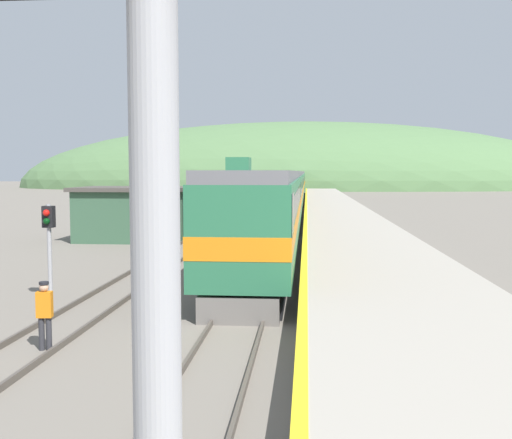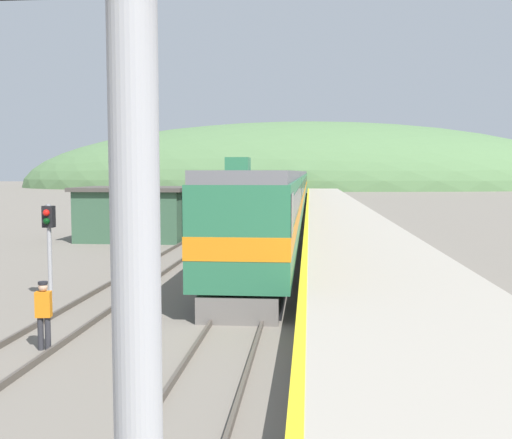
# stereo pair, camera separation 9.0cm
# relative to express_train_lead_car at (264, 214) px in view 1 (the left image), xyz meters

# --- Properties ---
(track_main) EXTENTS (1.52, 180.00, 0.16)m
(track_main) POSITION_rel_express_train_lead_car_xyz_m (0.00, 42.79, -2.28)
(track_main) COLOR #4C443D
(track_main) RESTS_ON ground
(track_siding) EXTENTS (1.52, 180.00, 0.16)m
(track_siding) POSITION_rel_express_train_lead_car_xyz_m (-4.74, 42.79, -2.28)
(track_siding) COLOR #4C443D
(track_siding) RESTS_ON ground
(platform) EXTENTS (5.85, 140.00, 0.91)m
(platform) POSITION_rel_express_train_lead_car_xyz_m (4.63, 22.79, -1.91)
(platform) COLOR #9E9689
(platform) RESTS_ON ground
(distant_hills) EXTENTS (152.61, 68.67, 34.66)m
(distant_hills) POSITION_rel_express_train_lead_car_xyz_m (0.00, 133.93, -2.36)
(distant_hills) COLOR #517547
(distant_hills) RESTS_ON ground
(station_shed) EXTENTS (6.85, 5.02, 3.32)m
(station_shed) POSITION_rel_express_train_lead_car_xyz_m (-8.85, 9.55, -0.68)
(station_shed) COLOR #385B42
(station_shed) RESTS_ON ground
(express_train_lead_car) EXTENTS (3.03, 21.70, 4.68)m
(express_train_lead_car) POSITION_rel_express_train_lead_car_xyz_m (0.00, 0.00, 0.00)
(express_train_lead_car) COLOR black
(express_train_lead_car) RESTS_ON ground
(carriage_second) EXTENTS (3.02, 21.51, 4.32)m
(carriage_second) POSITION_rel_express_train_lead_car_xyz_m (0.00, 22.72, -0.01)
(carriage_second) COLOR black
(carriage_second) RESTS_ON ground
(carriage_third) EXTENTS (3.02, 21.51, 4.32)m
(carriage_third) POSITION_rel_express_train_lead_car_xyz_m (0.00, 45.11, -0.01)
(carriage_third) COLOR black
(carriage_third) RESTS_ON ground
(carriage_fourth) EXTENTS (3.02, 21.51, 4.32)m
(carriage_fourth) POSITION_rel_express_train_lead_car_xyz_m (0.00, 67.50, -0.01)
(carriage_fourth) COLOR black
(carriage_fourth) RESTS_ON ground
(carriage_fifth) EXTENTS (3.02, 21.51, 4.32)m
(carriage_fifth) POSITION_rel_express_train_lead_car_xyz_m (0.00, 89.88, -0.01)
(carriage_fifth) COLOR black
(carriage_fifth) RESTS_ON ground
(signal_mast_main) EXTENTS (2.20, 0.42, 7.02)m
(signal_mast_main) POSITION_rel_express_train_lead_car_xyz_m (1.30, -24.51, 2.23)
(signal_mast_main) COLOR #9E9EA3
(signal_mast_main) RESTS_ON ground
(signal_post_siding) EXTENTS (0.36, 0.42, 3.21)m
(signal_post_siding) POSITION_rel_express_train_lead_car_xyz_m (-6.52, -7.98, -0.04)
(signal_post_siding) COLOR #9E9EA3
(signal_post_siding) RESTS_ON ground
(track_worker) EXTENTS (0.39, 0.27, 1.66)m
(track_worker) POSITION_rel_express_train_lead_car_xyz_m (-4.33, -13.24, -1.42)
(track_worker) COLOR #2D2D33
(track_worker) RESTS_ON ground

